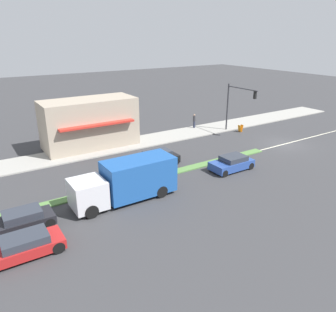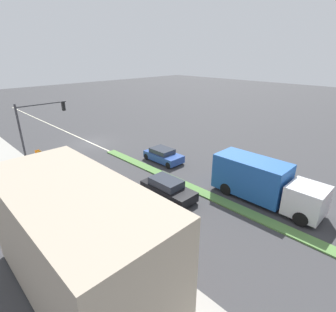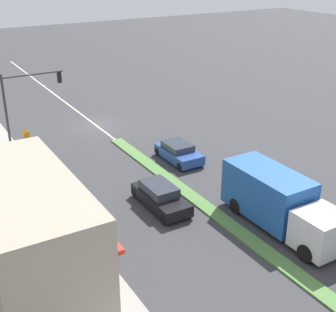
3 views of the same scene
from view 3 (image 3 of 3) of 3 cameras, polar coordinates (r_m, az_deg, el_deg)
name	(u,v)px [view 3 (image 3 of 3)]	position (r m, az deg, el deg)	size (l,w,h in m)	color
ground_plane	(223,220)	(26.23, 6.71, -7.79)	(160.00, 160.00, 0.00)	#38383A
sidewalk_right	(70,277)	(22.33, -11.86, -14.26)	(4.00, 73.00, 0.12)	#9E9B93
lane_marking_center	(96,125)	(40.56, -8.74, 3.70)	(0.16, 60.00, 0.01)	beige
building_corner_store	(28,233)	(21.06, -16.65, -8.97)	(4.83, 9.42, 4.93)	tan
traffic_signal_main	(24,96)	(36.17, -17.15, 6.97)	(4.59, 0.34, 5.60)	#333338
warning_aframe_sign	(26,136)	(38.17, -16.90, 2.33)	(0.45, 0.53, 0.84)	orange
delivery_truck	(279,201)	(25.59, 13.34, -5.38)	(2.44, 7.50, 2.87)	silver
suv_black	(161,197)	(27.06, -0.92, -4.97)	(1.77, 4.27, 1.37)	black
coupe_blue	(179,152)	(33.05, 1.31, 0.45)	(1.88, 3.85, 1.26)	#284793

